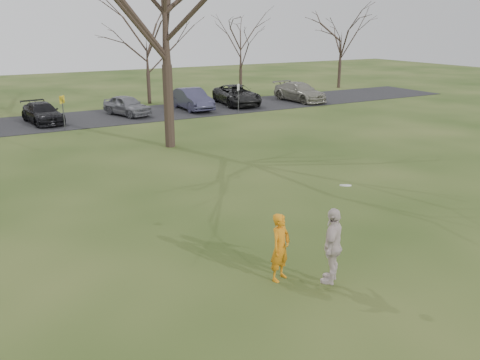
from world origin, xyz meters
name	(u,v)px	position (x,y,z in m)	size (l,w,h in m)	color
ground	(317,277)	(0.00, 0.00, 0.00)	(120.00, 120.00, 0.00)	#1E380F
parking_strip	(87,119)	(0.00, 25.00, 0.02)	(62.00, 6.50, 0.04)	black
player_defender	(280,247)	(-0.88, 0.41, 0.88)	(0.64, 0.42, 1.76)	orange
car_3	(42,113)	(-2.80, 24.90, 0.68)	(1.79, 4.41, 1.28)	black
car_4	(127,105)	(2.77, 24.95, 0.73)	(1.62, 4.03, 1.37)	slate
car_5	(192,99)	(7.71, 24.93, 0.82)	(1.64, 4.71, 1.55)	#34334C
car_6	(237,95)	(11.71, 25.31, 0.80)	(2.52, 5.46, 1.52)	black
car_7	(300,92)	(17.13, 24.40, 0.79)	(2.10, 5.16, 1.50)	gray
catching_play	(333,245)	(0.01, -0.51, 1.10)	(1.16, 1.06, 2.51)	beige
sign_yellow	(63,106)	(-2.00, 22.00, 1.45)	(0.35, 0.35, 2.08)	#47474C
sign_white	(238,93)	(10.00, 22.00, 1.45)	(0.35, 0.35, 2.08)	#47474C
big_tree	(164,5)	(2.00, 15.00, 7.00)	(9.00, 9.00, 14.00)	#352821
small_tree_row	(125,54)	(4.38, 30.06, 3.89)	(55.00, 5.90, 8.50)	#352821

